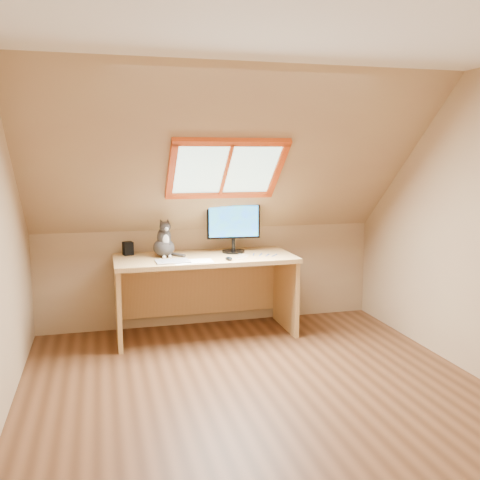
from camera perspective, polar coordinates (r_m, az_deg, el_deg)
name	(u,v)px	position (r m, az deg, el deg)	size (l,w,h in m)	color
ground	(259,392)	(4.13, 2.03, -15.91)	(3.50, 3.50, 0.00)	brown
room_shell	(264,201)	(3.67, 2.57, 4.18)	(3.52, 3.52, 2.41)	tan
desk	(204,278)	(5.26, -3.90, -4.09)	(1.72, 0.75, 0.78)	tan
monitor	(233,225)	(5.28, -0.70, 1.66)	(0.53, 0.22, 0.49)	black
cat	(164,243)	(5.14, -8.11, -0.30)	(0.24, 0.28, 0.37)	#3A3533
desk_speaker	(128,248)	(5.29, -11.86, -0.89)	(0.09, 0.09, 0.13)	black
graphics_tablet	(173,261)	(4.89, -7.20, -2.27)	(0.30, 0.22, 0.01)	#B2B2B7
mouse	(229,259)	(4.93, -1.20, -2.00)	(0.05, 0.09, 0.03)	black
papers	(194,262)	(4.86, -4.97, -2.35)	(0.33, 0.27, 0.00)	white
cables	(255,256)	(5.14, 1.63, -1.68)	(0.51, 0.26, 0.01)	silver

